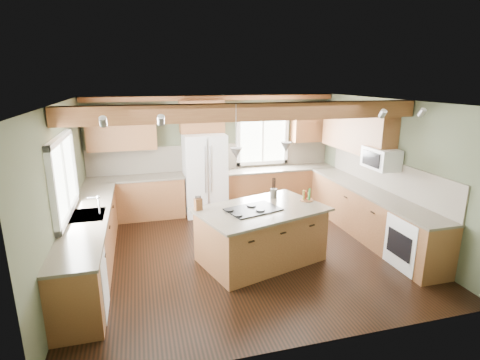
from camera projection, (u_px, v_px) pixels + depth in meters
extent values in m
plane|color=black|center=(244.00, 252.00, 6.61)|extent=(5.60, 5.60, 0.00)
plane|color=silver|center=(244.00, 102.00, 5.92)|extent=(5.60, 5.60, 0.00)
plane|color=#4B5038|center=(214.00, 153.00, 8.59)|extent=(5.60, 0.00, 5.60)
plane|color=#4B5038|center=(63.00, 194.00, 5.56)|extent=(0.00, 5.00, 5.00)
plane|color=#4B5038|center=(388.00, 170.00, 6.97)|extent=(0.00, 5.00, 5.00)
cube|color=brown|center=(251.00, 112.00, 5.61)|extent=(5.55, 0.26, 0.26)
cube|color=brown|center=(214.00, 98.00, 8.17)|extent=(5.55, 0.20, 0.10)
cube|color=brown|center=(215.00, 157.00, 8.60)|extent=(5.58, 0.03, 0.58)
cube|color=brown|center=(385.00, 174.00, 7.03)|extent=(0.03, 3.70, 0.58)
cube|color=brown|center=(137.00, 199.00, 8.09)|extent=(2.02, 0.60, 0.88)
cube|color=#473F34|center=(135.00, 178.00, 7.96)|extent=(2.06, 0.64, 0.04)
cube|color=brown|center=(279.00, 187.00, 8.91)|extent=(2.62, 0.60, 0.88)
cube|color=#473F34|center=(279.00, 169.00, 8.79)|extent=(2.66, 0.64, 0.04)
cube|color=brown|center=(91.00, 243.00, 5.90)|extent=(0.60, 3.70, 0.88)
cube|color=#473F34|center=(88.00, 216.00, 5.78)|extent=(0.64, 3.74, 0.04)
cube|color=brown|center=(368.00, 214.00, 7.17)|extent=(0.60, 3.70, 0.88)
cube|color=#473F34|center=(371.00, 191.00, 7.04)|extent=(0.64, 3.74, 0.04)
cube|color=brown|center=(121.00, 128.00, 7.75)|extent=(1.40, 0.35, 0.90)
cube|color=brown|center=(202.00, 117.00, 8.13)|extent=(0.96, 0.35, 0.70)
cube|color=brown|center=(356.00, 130.00, 7.59)|extent=(0.35, 2.20, 0.90)
cube|color=brown|center=(311.00, 122.00, 8.83)|extent=(0.90, 0.35, 0.90)
cube|color=white|center=(63.00, 177.00, 5.54)|extent=(0.04, 1.60, 1.05)
cube|color=white|center=(262.00, 140.00, 8.79)|extent=(1.10, 0.04, 1.00)
cube|color=#262628|center=(88.00, 216.00, 5.78)|extent=(0.50, 0.65, 0.03)
cylinder|color=#B2B2B7|center=(99.00, 206.00, 5.79)|extent=(0.02, 0.02, 0.28)
cube|color=white|center=(80.00, 287.00, 4.70)|extent=(0.60, 0.60, 0.84)
cube|color=white|center=(415.00, 243.00, 5.96)|extent=(0.60, 0.72, 0.84)
cube|color=white|center=(381.00, 158.00, 6.80)|extent=(0.40, 0.70, 0.38)
cone|color=#B2B2B7|center=(236.00, 153.00, 5.57)|extent=(0.18, 0.18, 0.16)
cone|color=#B2B2B7|center=(286.00, 147.00, 6.06)|extent=(0.18, 0.18, 0.16)
cube|color=white|center=(205.00, 174.00, 8.27)|extent=(0.90, 0.74, 1.80)
cube|color=brown|center=(261.00, 236.00, 6.20)|extent=(2.15, 1.65, 0.88)
cube|color=#473F34|center=(261.00, 209.00, 6.07)|extent=(2.30, 1.81, 0.04)
cube|color=black|center=(253.00, 209.00, 5.99)|extent=(0.94, 0.76, 0.02)
cube|color=brown|center=(198.00, 204.00, 5.96)|extent=(0.13, 0.12, 0.19)
cylinder|color=#3F3932|center=(274.00, 193.00, 6.57)|extent=(0.13, 0.13, 0.17)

